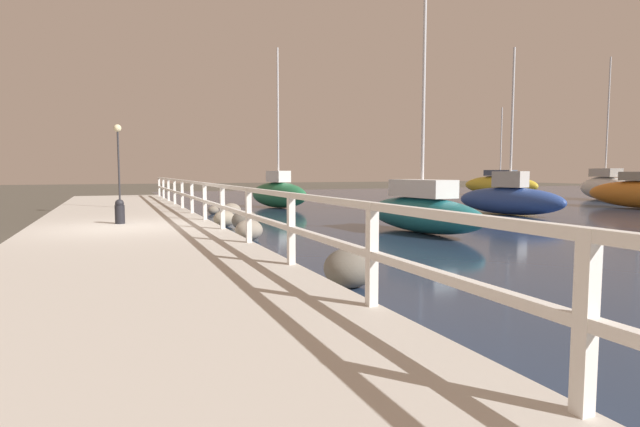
# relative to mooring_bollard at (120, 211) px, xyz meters

# --- Properties ---
(ground_plane) EXTENTS (120.00, 120.00, 0.00)m
(ground_plane) POSITION_rel_mooring_bollard_xyz_m (0.10, -1.00, -0.63)
(ground_plane) COLOR #4C473D
(dock_walkway) EXTENTS (4.54, 36.00, 0.30)m
(dock_walkway) POSITION_rel_mooring_bollard_xyz_m (0.10, -1.00, -0.48)
(dock_walkway) COLOR beige
(dock_walkway) RESTS_ON ground
(railing) EXTENTS (0.10, 32.50, 1.07)m
(railing) POSITION_rel_mooring_bollard_xyz_m (2.27, -1.00, 0.40)
(railing) COLOR white
(railing) RESTS_ON dock_walkway
(boulder_far_strip) EXTENTS (0.68, 0.61, 0.51)m
(boulder_far_strip) POSITION_rel_mooring_bollard_xyz_m (2.89, -2.34, -0.37)
(boulder_far_strip) COLOR gray
(boulder_far_strip) RESTS_ON ground
(boulder_upstream) EXTENTS (0.72, 0.64, 0.54)m
(boulder_upstream) POSITION_rel_mooring_bollard_xyz_m (3.80, 3.74, -0.36)
(boulder_upstream) COLOR gray
(boulder_upstream) RESTS_ON ground
(boulder_downstream) EXTENTS (0.43, 0.39, 0.32)m
(boulder_downstream) POSITION_rel_mooring_bollard_xyz_m (3.48, 5.53, -0.46)
(boulder_downstream) COLOR slate
(boulder_downstream) RESTS_ON ground
(boulder_near_dock) EXTENTS (0.78, 0.70, 0.58)m
(boulder_near_dock) POSITION_rel_mooring_bollard_xyz_m (2.98, -7.76, -0.34)
(boulder_near_dock) COLOR #666056
(boulder_near_dock) RESTS_ON ground
(boulder_water_edge) EXTENTS (0.66, 0.59, 0.49)m
(boulder_water_edge) POSITION_rel_mooring_bollard_xyz_m (2.96, 0.93, -0.38)
(boulder_water_edge) COLOR gray
(boulder_water_edge) RESTS_ON ground
(boulder_mid_strip) EXTENTS (0.77, 0.69, 0.57)m
(boulder_mid_strip) POSITION_rel_mooring_bollard_xyz_m (3.31, -0.28, -0.34)
(boulder_mid_strip) COLOR #666056
(boulder_mid_strip) RESTS_ON ground
(mooring_bollard) EXTENTS (0.25, 0.25, 0.65)m
(mooring_bollard) POSITION_rel_mooring_bollard_xyz_m (0.00, 0.00, 0.00)
(mooring_bollard) COLOR black
(mooring_bollard) RESTS_ON dock_walkway
(dock_lamp) EXTENTS (0.28, 0.28, 3.18)m
(dock_lamp) POSITION_rel_mooring_bollard_xyz_m (0.09, 6.56, 2.10)
(dock_lamp) COLOR #2D2D33
(dock_lamp) RESTS_ON dock_walkway
(sailboat_green) EXTENTS (2.42, 3.72, 7.25)m
(sailboat_green) POSITION_rel_mooring_bollard_xyz_m (6.92, 7.84, 0.07)
(sailboat_green) COLOR #236B42
(sailboat_green) RESTS_ON water_surface
(sailboat_blue) EXTENTS (2.38, 4.45, 6.37)m
(sailboat_blue) POSITION_rel_mooring_bollard_xyz_m (14.08, 0.85, 0.02)
(sailboat_blue) COLOR #2D4C9E
(sailboat_blue) RESTS_ON water_surface
(sailboat_teal) EXTENTS (1.58, 4.66, 7.08)m
(sailboat_teal) POSITION_rel_mooring_bollard_xyz_m (7.67, -2.64, -0.01)
(sailboat_teal) COLOR #1E707A
(sailboat_teal) RESTS_ON water_surface
(sailboat_yellow) EXTENTS (2.93, 5.75, 6.15)m
(sailboat_yellow) POSITION_rel_mooring_bollard_xyz_m (25.25, 13.62, 0.14)
(sailboat_yellow) COLOR gold
(sailboat_yellow) RESTS_ON water_surface
(sailboat_white) EXTENTS (2.93, 5.10, 8.28)m
(sailboat_white) POSITION_rel_mooring_bollard_xyz_m (26.66, 6.53, 0.19)
(sailboat_white) COLOR white
(sailboat_white) RESTS_ON water_surface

